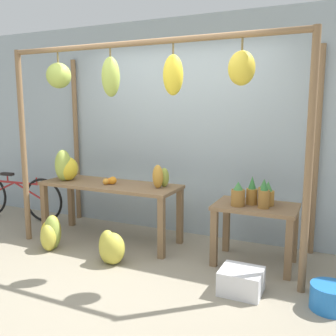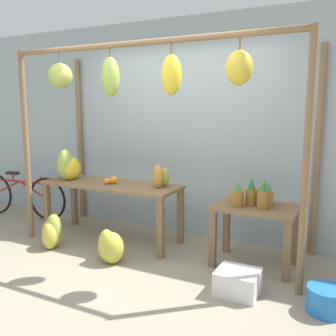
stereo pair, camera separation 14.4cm
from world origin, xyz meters
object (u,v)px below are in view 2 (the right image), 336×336
Objects in this scene: fruit_crate_white at (238,282)px; parked_bicycle at (20,195)px; banana_pile_on_table at (69,167)px; blue_bucket at (327,300)px; orange_pile at (112,181)px; pineapple_cluster at (255,195)px; papaya_pile at (161,177)px; banana_pile_ground_left at (52,233)px; banana_pile_ground_right at (110,247)px.

fruit_crate_white is 0.23× the size of parked_bicycle.
banana_pile_on_table reaches higher than fruit_crate_white.
blue_bucket is at bearing -10.30° from banana_pile_on_table.
orange_pile is 0.36× the size of pineapple_cluster.
fruit_crate_white is at bearing -87.23° from pineapple_cluster.
orange_pile is 2.71m from blue_bucket.
parked_bicycle is at bearing 177.06° from papaya_pile.
pineapple_cluster is 1.22m from blue_bucket.
banana_pile_ground_left reaches higher than fruit_crate_white.
banana_pile_ground_left is at bearing -165.70° from pineapple_cluster.
banana_pile_on_table is 0.24× the size of parked_bicycle.
pineapple_cluster is (2.44, 0.07, -0.13)m from banana_pile_on_table.
fruit_crate_white is (2.48, -0.61, -0.79)m from banana_pile_on_table.
fruit_crate_white is at bearing -13.84° from banana_pile_on_table.
orange_pile is 0.40× the size of fruit_crate_white.
orange_pile is 0.54× the size of papaya_pile.
pineapple_cluster reaches higher than banana_pile_ground_right.
banana_pile_ground_right is (-1.42, -0.62, -0.60)m from pineapple_cluster.
orange_pile is 0.09× the size of parked_bicycle.
banana_pile_ground_left is at bearing -134.69° from orange_pile.
papaya_pile is at bearing 178.31° from pineapple_cluster.
parked_bicycle is at bearing 167.05° from fruit_crate_white.
orange_pile is 0.46× the size of blue_bucket.
fruit_crate_white is at bearing -19.01° from orange_pile.
papaya_pile is at bearing 160.08° from blue_bucket.
pineapple_cluster is 2.44m from banana_pile_ground_left.
banana_pile_on_table is 0.68m from orange_pile.
orange_pile is at bearing 166.82° from blue_bucket.
banana_pile_ground_left is 0.25× the size of parked_bicycle.
orange_pile is (0.67, 0.01, -0.12)m from banana_pile_on_table.
parked_bicycle is at bearing 177.45° from pineapple_cluster.
banana_pile_ground_left is 1.05× the size of banana_pile_ground_right.
banana_pile_on_table is 3.37m from blue_bucket.
banana_pile_ground_right is 2.20m from blue_bucket.
pineapple_cluster is at bearing -2.55° from parked_bicycle.
banana_pile_on_table is at bearing 106.70° from banana_pile_ground_left.
pineapple_cluster is at bearing 139.81° from blue_bucket.
papaya_pile reaches higher than blue_bucket.
papaya_pile is (-1.16, 0.72, 0.75)m from fruit_crate_white.
pineapple_cluster is 1.67m from banana_pile_ground_right.
blue_bucket is (3.07, -0.07, -0.08)m from banana_pile_ground_left.
banana_pile_on_table is 1.45× the size of papaya_pile.
orange_pile is at bearing -6.80° from parked_bicycle.
banana_pile_ground_right is (0.87, -0.04, -0.02)m from banana_pile_ground_left.
banana_pile_ground_left is 1.48m from papaya_pile.
blue_bucket is at bearing 1.91° from fruit_crate_white.
fruit_crate_white is 1.36× the size of papaya_pile.
orange_pile is 1.93m from parked_bicycle.
banana_pile_ground_left is 1.27× the size of blue_bucket.
papaya_pile reaches higher than fruit_crate_white.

